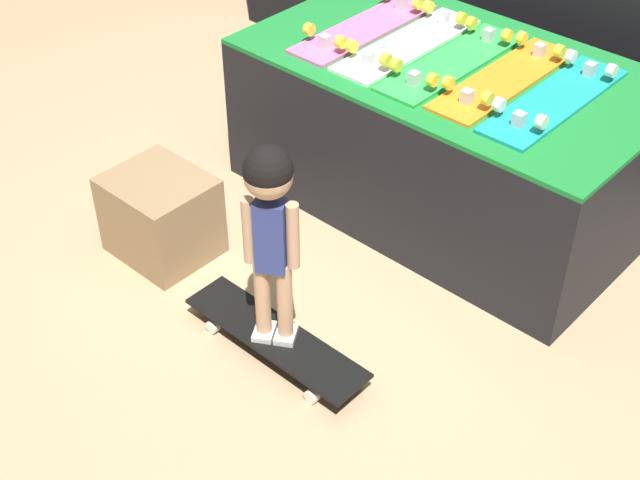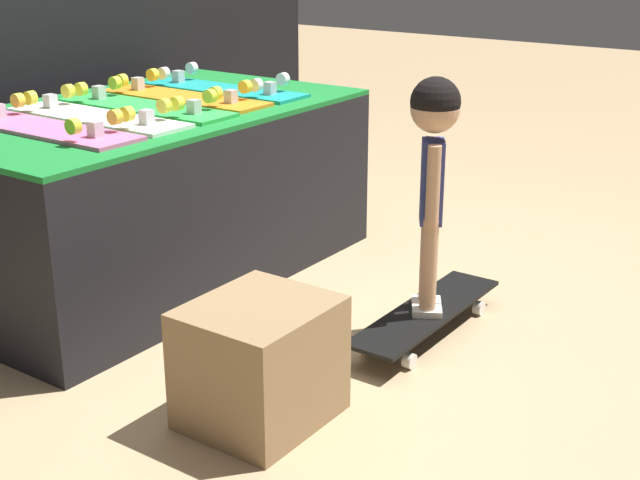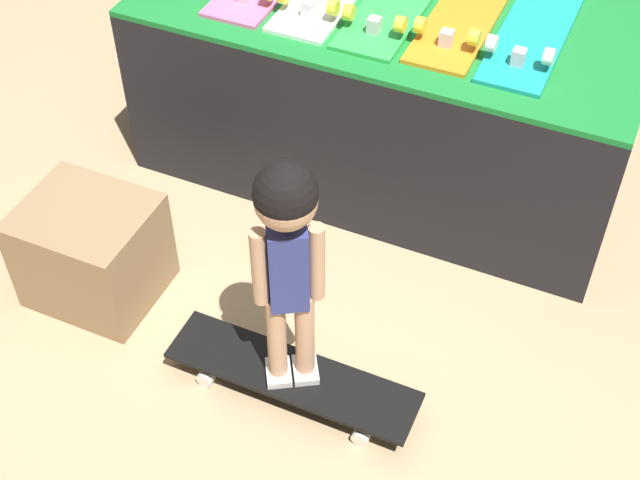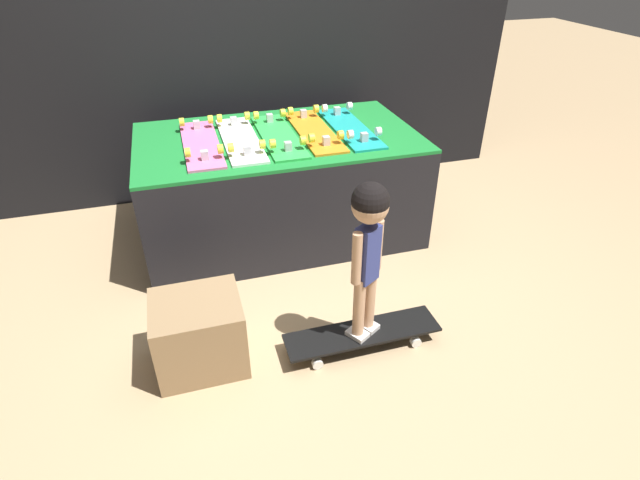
{
  "view_description": "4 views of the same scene",
  "coord_description": "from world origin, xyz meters",
  "views": [
    {
      "loc": [
        1.81,
        -2.13,
        2.39
      ],
      "look_at": [
        0.08,
        -0.23,
        0.33
      ],
      "focal_mm": 50.0,
      "sensor_mm": 36.0,
      "label": 1
    },
    {
      "loc": [
        -2.39,
        -1.86,
        1.36
      ],
      "look_at": [
        -0.0,
        -0.17,
        0.31
      ],
      "focal_mm": 50.0,
      "sensor_mm": 36.0,
      "label": 2
    },
    {
      "loc": [
        0.85,
        -1.94,
        2.26
      ],
      "look_at": [
        0.1,
        -0.25,
        0.39
      ],
      "focal_mm": 50.0,
      "sensor_mm": 36.0,
      "label": 3
    },
    {
      "loc": [
        -0.59,
        -2.23,
        1.79
      ],
      "look_at": [
        0.03,
        -0.13,
        0.4
      ],
      "focal_mm": 28.0,
      "sensor_mm": 36.0,
      "label": 4
    }
  ],
  "objects": [
    {
      "name": "ground_plane",
      "position": [
        0.0,
        0.0,
        0.0
      ],
      "size": [
        16.0,
        16.0,
        0.0
      ],
      "primitive_type": "plane",
      "color": "tan"
    },
    {
      "name": "skateboard_pink_on_rack",
      "position": [
        -0.47,
        0.66,
        0.7
      ],
      "size": [
        0.21,
        0.78,
        0.09
      ],
      "color": "pink",
      "rests_on": "display_rack"
    },
    {
      "name": "skateboard_green_on_rack",
      "position": [
        0.0,
        0.65,
        0.7
      ],
      "size": [
        0.21,
        0.78,
        0.09
      ],
      "color": "green",
      "rests_on": "display_rack"
    },
    {
      "name": "storage_box",
      "position": [
        -0.64,
        -0.41,
        0.18
      ],
      "size": [
        0.41,
        0.35,
        0.36
      ],
      "color": "#8E704C",
      "rests_on": "ground_plane"
    },
    {
      "name": "skateboard_teal_on_rack",
      "position": [
        0.47,
        0.67,
        0.7
      ],
      "size": [
        0.21,
        0.78,
        0.09
      ],
      "color": "teal",
      "rests_on": "display_rack"
    },
    {
      "name": "display_rack",
      "position": [
        0.0,
        0.68,
        0.34
      ],
      "size": [
        1.73,
        1.01,
        0.68
      ],
      "color": "black",
      "rests_on": "ground_plane"
    },
    {
      "name": "child",
      "position": [
        0.13,
        -0.53,
        0.66
      ],
      "size": [
        0.18,
        0.17,
        0.81
      ],
      "rotation": [
        0.0,
        0.0,
        0.54
      ],
      "color": "silver",
      "rests_on": "skateboard_on_floor"
    },
    {
      "name": "skateboard_orange_on_rack",
      "position": [
        0.23,
        0.68,
        0.7
      ],
      "size": [
        0.21,
        0.78,
        0.09
      ],
      "color": "orange",
      "rests_on": "display_rack"
    },
    {
      "name": "skateboard_on_floor",
      "position": [
        0.13,
        -0.53,
        0.07
      ],
      "size": [
        0.78,
        0.19,
        0.09
      ],
      "color": "black",
      "rests_on": "ground_plane"
    },
    {
      "name": "skateboard_white_on_rack",
      "position": [
        -0.23,
        0.66,
        0.7
      ],
      "size": [
        0.21,
        0.78,
        0.09
      ],
      "color": "white",
      "rests_on": "display_rack"
    }
  ]
}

